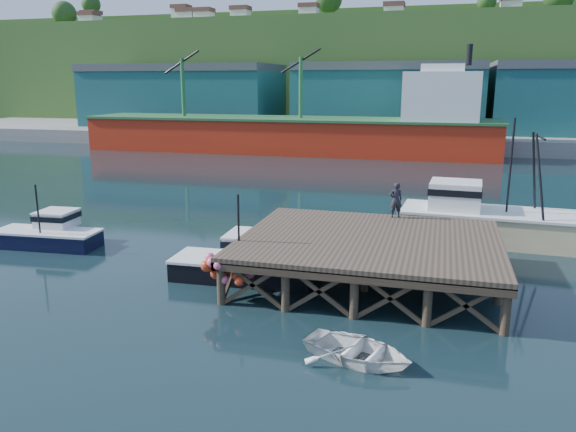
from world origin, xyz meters
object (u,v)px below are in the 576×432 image
(trawler, at_px, (492,217))
(dockworker, at_px, (396,200))
(boat_navy, at_px, (50,233))
(dinghy, at_px, (358,350))
(boat_black, at_px, (246,262))

(trawler, distance_m, dockworker, 6.96)
(dockworker, bearing_deg, trawler, -160.48)
(boat_navy, relative_size, dockworker, 3.22)
(trawler, distance_m, dinghy, 17.66)
(dinghy, bearing_deg, boat_black, 60.94)
(dockworker, bearing_deg, dinghy, 71.26)
(boat_black, height_order, dockworker, boat_black)
(boat_black, xyz_separation_m, trawler, (11.97, 9.78, 0.72))
(trawler, relative_size, dinghy, 2.89)
(dinghy, distance_m, dockworker, 12.89)
(boat_navy, relative_size, dinghy, 1.60)
(dinghy, bearing_deg, boat_navy, 82.70)
(boat_black, relative_size, dockworker, 3.68)
(boat_black, relative_size, dinghy, 1.83)
(boat_navy, distance_m, boat_black, 12.95)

